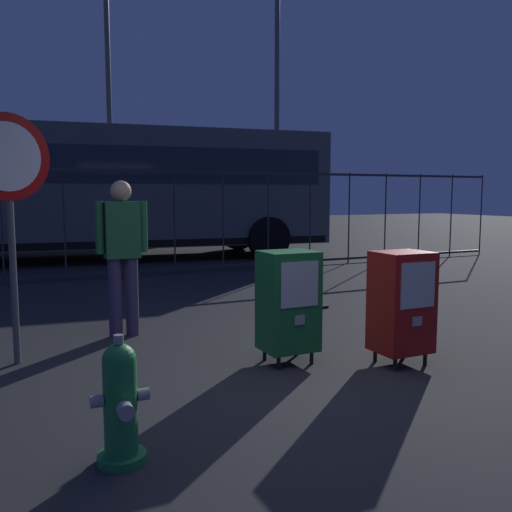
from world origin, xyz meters
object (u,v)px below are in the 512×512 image
traffic_cone (310,288)px  street_light_near_right (277,79)px  street_light_near_left (109,94)px  fire_hydrant (120,403)px  bus_near (101,186)px  bus_far (35,188)px  stop_sign (9,186)px  pedestrian (122,249)px  newspaper_box_secondary (288,301)px  newspaper_box_primary (402,302)px

traffic_cone → street_light_near_right: 9.44m
street_light_near_left → traffic_cone: bearing=-84.7°
fire_hydrant → bus_near: bearing=80.7°
bus_far → street_light_near_right: 7.84m
fire_hydrant → bus_near: bus_near is taller
street_light_near_left → stop_sign: bearing=-105.2°
pedestrian → street_light_near_right: street_light_near_right is taller
newspaper_box_secondary → street_light_near_right: size_ratio=0.12×
traffic_cone → bus_near: bus_near is taller
pedestrian → bus_far: bus_far is taller
traffic_cone → bus_near: size_ratio=0.05×
newspaper_box_secondary → bus_near: bearing=90.7°
fire_hydrant → traffic_cone: bearing=45.8°
bus_far → newspaper_box_secondary: bearing=-92.7°
bus_far → street_light_near_left: 3.78m
stop_sign → street_light_near_right: (7.11, 8.66, 3.10)m
stop_sign → newspaper_box_primary: bearing=-25.1°
newspaper_box_primary → pedestrian: pedestrian is taller
newspaper_box_primary → traffic_cone: bearing=77.3°
newspaper_box_secondary → pedestrian: pedestrian is taller
fire_hydrant → stop_sign: 2.62m
fire_hydrant → bus_near: (1.66, 10.13, 1.36)m
newspaper_box_primary → newspaper_box_secondary: (-0.90, 0.47, 0.00)m
traffic_cone → street_light_near_right: street_light_near_right is taller
fire_hydrant → newspaper_box_primary: bearing=16.4°
stop_sign → bus_far: bus_far is taller
newspaper_box_primary → bus_far: 14.17m
newspaper_box_primary → stop_sign: stop_sign is taller
stop_sign → bus_far: 12.53m
newspaper_box_secondary → bus_far: 13.59m
newspaper_box_secondary → street_light_near_left: street_light_near_left is taller
street_light_near_left → street_light_near_right: street_light_near_right is taller
street_light_near_left → bus_far: bearing=132.3°
stop_sign → bus_near: (2.13, 7.88, 0.11)m
bus_near → street_light_near_left: (0.71, 2.55, 2.56)m
newspaper_box_primary → street_light_near_left: (-0.29, 11.90, 3.69)m
pedestrian → street_light_near_right: 10.75m
pedestrian → street_light_near_left: street_light_near_left is taller
pedestrian → traffic_cone: (2.62, 0.48, -0.69)m
newspaper_box_secondary → street_light_near_right: street_light_near_right is taller
newspaper_box_primary → bus_far: bus_far is taller
newspaper_box_primary → bus_far: (-2.17, 13.96, 1.14)m
bus_far → street_light_near_right: (6.15, -3.83, 3.00)m
newspaper_box_primary → street_light_near_left: size_ratio=0.14×
traffic_cone → bus_near: (-1.57, 6.81, 1.45)m
newspaper_box_primary → street_light_near_right: bearing=68.6°
stop_sign → traffic_cone: 4.08m
newspaper_box_secondary → bus_far: size_ratio=0.09×
pedestrian → bus_near: (1.05, 7.29, 0.76)m
newspaper_box_primary → traffic_cone: (0.57, 2.53, -0.31)m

